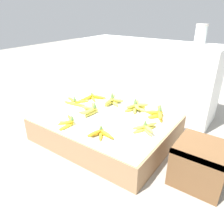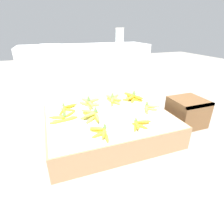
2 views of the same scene
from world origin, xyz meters
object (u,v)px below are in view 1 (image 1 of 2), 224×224
object	(u,v)px
banana_bunch_back_left	(93,97)
banana_bunch_back_midleft	(113,101)
wooden_crate	(200,164)
foam_tray_white	(116,38)
banana_bunch_middle_left	(76,102)
banana_bunch_middle_right	(146,128)
banana_bunch_front_midleft	(68,122)
banana_bunch_back_midright	(136,107)
banana_bunch_middle_midleft	(91,110)
glass_jar	(201,34)
banana_bunch_back_right	(158,113)
banana_bunch_front_midright	(101,133)

from	to	relation	value
banana_bunch_back_left	banana_bunch_back_midleft	world-z (taller)	banana_bunch_back_midleft
wooden_crate	foam_tray_white	world-z (taller)	foam_tray_white
banana_bunch_middle_left	banana_bunch_middle_right	world-z (taller)	banana_bunch_middle_left
banana_bunch_front_midleft	banana_bunch_back_midright	bearing A→B (deg)	61.53
banana_bunch_back_left	banana_bunch_back_midright	distance (m)	0.48
foam_tray_white	wooden_crate	bearing A→B (deg)	-33.39
banana_bunch_middle_midleft	banana_bunch_middle_right	bearing A→B (deg)	-0.93
banana_bunch_middle_midleft	banana_bunch_back_midright	world-z (taller)	banana_bunch_back_midright
banana_bunch_front_midleft	banana_bunch_middle_right	distance (m)	0.60
banana_bunch_back_midright	glass_jar	xyz separation A→B (m)	(0.31, 0.60, 0.59)
banana_bunch_back_midright	foam_tray_white	xyz separation A→B (m)	(-0.54, 0.45, 0.51)
glass_jar	banana_bunch_middle_right	bearing A→B (deg)	-93.86
banana_bunch_back_right	foam_tray_white	xyz separation A→B (m)	(-0.75, 0.47, 0.51)
banana_bunch_back_left	glass_jar	world-z (taller)	glass_jar
wooden_crate	banana_bunch_back_midright	distance (m)	0.76
wooden_crate	banana_bunch_middle_midleft	distance (m)	0.98
banana_bunch_front_midleft	banana_bunch_middle_midleft	xyz separation A→B (m)	(0.00, 0.27, 0.00)
banana_bunch_front_midright	banana_bunch_middle_left	bearing A→B (deg)	150.37
banana_bunch_middle_left	banana_bunch_front_midright	bearing A→B (deg)	-29.63
banana_bunch_back_midleft	banana_bunch_back_midright	xyz separation A→B (m)	(0.25, 0.00, -0.00)
banana_bunch_back_midright	banana_bunch_middle_right	bearing A→B (deg)	-49.37
banana_bunch_front_midleft	banana_bunch_middle_left	xyz separation A→B (m)	(-0.23, 0.32, 0.00)
banana_bunch_middle_left	foam_tray_white	xyz separation A→B (m)	(-0.01, 0.68, 0.52)
banana_bunch_front_midright	banana_bunch_back_midleft	world-z (taller)	banana_bunch_back_midleft
foam_tray_white	banana_bunch_middle_midleft	bearing A→B (deg)	-71.84
banana_bunch_middle_right	banana_bunch_back_right	xyz separation A→B (m)	(-0.03, 0.27, 0.00)
banana_bunch_back_midright	foam_tray_white	bearing A→B (deg)	139.79
banana_bunch_front_midright	banana_bunch_back_midleft	size ratio (longest dim) A/B	0.81
wooden_crate	foam_tray_white	xyz separation A→B (m)	(-1.21, 0.80, 0.61)
banana_bunch_middle_right	glass_jar	world-z (taller)	glass_jar
banana_bunch_back_midleft	banana_bunch_back_left	bearing A→B (deg)	-174.14
banana_bunch_middle_left	foam_tray_white	distance (m)	0.85
banana_bunch_front_midleft	glass_jar	size ratio (longest dim) A/B	1.25
banana_bunch_back_left	glass_jar	distance (m)	1.17
banana_bunch_front_midleft	banana_bunch_middle_midleft	distance (m)	0.27
banana_bunch_back_left	banana_bunch_back_midright	size ratio (longest dim) A/B	0.93
banana_bunch_front_midright	banana_bunch_middle_left	world-z (taller)	banana_bunch_middle_left
banana_bunch_front_midright	banana_bunch_middle_right	distance (m)	0.34
banana_bunch_front_midright	banana_bunch_back_right	distance (m)	0.56
wooden_crate	glass_jar	xyz separation A→B (m)	(-0.37, 0.94, 0.69)
banana_bunch_middle_midleft	banana_bunch_back_midleft	world-z (taller)	banana_bunch_back_midleft
foam_tray_white	glass_jar	bearing A→B (deg)	9.68
banana_bunch_back_right	foam_tray_white	size ratio (longest dim) A/B	1.21
banana_bunch_back_midleft	glass_jar	size ratio (longest dim) A/B	1.36
banana_bunch_back_midright	glass_jar	distance (m)	0.89
banana_bunch_front_midleft	glass_jar	xyz separation A→B (m)	(0.60, 1.15, 0.60)
wooden_crate	banana_bunch_middle_left	xyz separation A→B (m)	(-1.20, 0.12, 0.10)
banana_bunch_middle_left	banana_bunch_back_right	size ratio (longest dim) A/B	0.99
banana_bunch_front_midright	banana_bunch_back_right	size ratio (longest dim) A/B	0.78
banana_bunch_back_right	glass_jar	size ratio (longest dim) A/B	1.42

